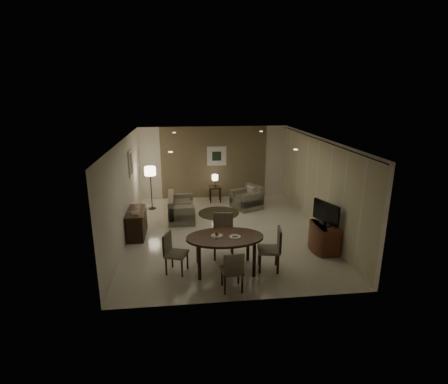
{
  "coord_description": "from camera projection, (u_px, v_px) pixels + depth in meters",
  "views": [
    {
      "loc": [
        -1.11,
        -9.4,
        3.98
      ],
      "look_at": [
        0.0,
        0.2,
        1.15
      ],
      "focal_mm": 28.0,
      "sensor_mm": 36.0,
      "label": 1
    }
  ],
  "objects": [
    {
      "name": "side_table",
      "position": [
        215.0,
        194.0,
        12.88
      ],
      "size": [
        0.45,
        0.45,
        0.57
      ],
      "primitive_type": null,
      "color": "black",
      "rests_on": "floor"
    },
    {
      "name": "armchair",
      "position": [
        247.0,
        197.0,
        12.12
      ],
      "size": [
        1.14,
        1.16,
        0.79
      ],
      "primitive_type": null,
      "rotation": [
        0.0,
        0.0,
        -1.13
      ],
      "color": "gray",
      "rests_on": "floor"
    },
    {
      "name": "telephone",
      "position": [
        135.0,
        213.0,
        9.41
      ],
      "size": [
        0.2,
        0.14,
        0.09
      ],
      "primitive_type": null,
      "color": "white",
      "rests_on": "console_desk"
    },
    {
      "name": "plate_a",
      "position": [
        217.0,
        236.0,
        7.85
      ],
      "size": [
        0.26,
        0.26,
        0.02
      ],
      "primitive_type": "cylinder",
      "color": "white",
      "rests_on": "dining_table"
    },
    {
      "name": "art_left_canvas",
      "position": [
        131.0,
        163.0,
        10.52
      ],
      "size": [
        0.01,
        0.46,
        0.64
      ],
      "primitive_type": "cube",
      "color": "gray",
      "rests_on": "wall_left"
    },
    {
      "name": "table_lamp",
      "position": [
        215.0,
        180.0,
        12.73
      ],
      "size": [
        0.22,
        0.22,
        0.5
      ],
      "primitive_type": null,
      "color": "#FFEAC1",
      "rests_on": "side_table"
    },
    {
      "name": "downlight_nl",
      "position": [
        171.0,
        152.0,
        7.57
      ],
      "size": [
        0.1,
        0.1,
        0.01
      ],
      "primitive_type": "cylinder",
      "color": "white",
      "rests_on": "ceiling"
    },
    {
      "name": "chair_near",
      "position": [
        232.0,
        270.0,
        7.14
      ],
      "size": [
        0.45,
        0.45,
        0.89
      ],
      "primitive_type": null,
      "rotation": [
        0.0,
        0.0,
        3.2
      ],
      "color": "gray",
      "rests_on": "floor"
    },
    {
      "name": "taupe_accent",
      "position": [
        214.0,
        163.0,
        13.14
      ],
      "size": [
        3.96,
        0.03,
        2.7
      ],
      "primitive_type": "cube",
      "color": "#7D6A4E",
      "rests_on": "wall_back"
    },
    {
      "name": "chair_far",
      "position": [
        223.0,
        237.0,
        8.54
      ],
      "size": [
        0.56,
        0.56,
        1.06
      ],
      "primitive_type": null,
      "rotation": [
        0.0,
        0.0,
        -0.09
      ],
      "color": "gray",
      "rests_on": "floor"
    },
    {
      "name": "art_left_frame",
      "position": [
        131.0,
        163.0,
        10.52
      ],
      "size": [
        0.03,
        0.6,
        0.8
      ],
      "primitive_type": "cube",
      "color": "silver",
      "rests_on": "wall_left"
    },
    {
      "name": "tv_cabinet",
      "position": [
        325.0,
        237.0,
        8.93
      ],
      "size": [
        0.48,
        0.9,
        0.7
      ],
      "primitive_type": null,
      "color": "brown",
      "rests_on": "floor"
    },
    {
      "name": "art_back_frame",
      "position": [
        217.0,
        156.0,
        13.06
      ],
      "size": [
        0.72,
        0.03,
        0.72
      ],
      "primitive_type": "cube",
      "color": "silver",
      "rests_on": "wall_back"
    },
    {
      "name": "downlight_nr",
      "position": [
        296.0,
        150.0,
        7.88
      ],
      "size": [
        0.1,
        0.1,
        0.01
      ],
      "primitive_type": "cylinder",
      "color": "white",
      "rests_on": "ceiling"
    },
    {
      "name": "art_back_canvas",
      "position": [
        217.0,
        156.0,
        13.04
      ],
      "size": [
        0.34,
        0.01,
        0.34
      ],
      "primitive_type": "cube",
      "color": "black",
      "rests_on": "wall_back"
    },
    {
      "name": "plate_b",
      "position": [
        235.0,
        237.0,
        7.8
      ],
      "size": [
        0.26,
        0.26,
        0.02
      ],
      "primitive_type": "cylinder",
      "color": "white",
      "rests_on": "dining_table"
    },
    {
      "name": "fruit_apple",
      "position": [
        217.0,
        234.0,
        7.84
      ],
      "size": [
        0.09,
        0.09,
        0.09
      ],
      "primitive_type": "sphere",
      "color": "#C04B15",
      "rests_on": "plate_a"
    },
    {
      "name": "console_desk",
      "position": [
        137.0,
        223.0,
        9.82
      ],
      "size": [
        0.48,
        1.2,
        0.75
      ],
      "primitive_type": null,
      "color": "#472C16",
      "rests_on": "floor"
    },
    {
      "name": "curtain_rod",
      "position": [
        320.0,
        140.0,
        9.75
      ],
      "size": [
        0.03,
        6.8,
        0.03
      ],
      "primitive_type": "cylinder",
      "rotation": [
        1.57,
        0.0,
        0.0
      ],
      "color": "black",
      "rests_on": "wall_right"
    },
    {
      "name": "napkin",
      "position": [
        235.0,
        236.0,
        7.79
      ],
      "size": [
        0.12,
        0.08,
        0.03
      ],
      "primitive_type": "cube",
      "color": "white",
      "rests_on": "plate_b"
    },
    {
      "name": "downlight_fl",
      "position": [
        174.0,
        133.0,
        11.01
      ],
      "size": [
        0.1,
        0.1,
        0.01
      ],
      "primitive_type": "cylinder",
      "color": "white",
      "rests_on": "ceiling"
    },
    {
      "name": "downlight_fr",
      "position": [
        261.0,
        131.0,
        11.31
      ],
      "size": [
        0.1,
        0.1,
        0.01
      ],
      "primitive_type": "cylinder",
      "color": "white",
      "rests_on": "ceiling"
    },
    {
      "name": "round_rug",
      "position": [
        219.0,
        213.0,
        11.72
      ],
      "size": [
        1.36,
        1.36,
        0.01
      ],
      "primitive_type": "cylinder",
      "color": "#3F3B23",
      "rests_on": "floor"
    },
    {
      "name": "chair_right",
      "position": [
        269.0,
        249.0,
        7.93
      ],
      "size": [
        0.56,
        0.56,
        1.0
      ],
      "primitive_type": null,
      "rotation": [
        0.0,
        0.0,
        -1.73
      ],
      "color": "gray",
      "rests_on": "floor"
    },
    {
      "name": "floor_lamp",
      "position": [
        151.0,
        188.0,
        11.95
      ],
      "size": [
        0.38,
        0.38,
        1.49
      ],
      "primitive_type": null,
      "color": "#FFE5B7",
      "rests_on": "floor"
    },
    {
      "name": "flat_tv",
      "position": [
        326.0,
        213.0,
        8.74
      ],
      "size": [
        0.36,
        0.85,
        0.6
      ],
      "primitive_type": null,
      "rotation": [
        0.0,
        0.0,
        0.35
      ],
      "color": "black",
      "rests_on": "tv_cabinet"
    },
    {
      "name": "curtain_wall",
      "position": [
        316.0,
        185.0,
        10.12
      ],
      "size": [
        0.08,
        6.7,
        2.58
      ],
      "primitive_type": null,
      "color": "beige",
      "rests_on": "wall_right"
    },
    {
      "name": "sofa",
      "position": [
        181.0,
        207.0,
        11.19
      ],
      "size": [
        1.64,
        0.84,
        0.76
      ],
      "primitive_type": null,
      "rotation": [
        0.0,
        0.0,
        1.59
      ],
      "color": "gray",
      "rests_on": "floor"
    },
    {
      "name": "chair_left",
      "position": [
        177.0,
        253.0,
        7.81
      ],
      "size": [
        0.57,
        0.57,
        0.93
      ],
      "primitive_type": null,
      "rotation": [
        0.0,
        0.0,
        1.23
      ],
      "color": "gray",
      "rests_on": "floor"
    },
    {
      "name": "room_shell",
      "position": [
        223.0,
        184.0,
        10.2
      ],
      "size": [
        5.5,
        7.0,
        2.7
      ],
      "color": "beige",
      "rests_on": "ground"
    },
    {
      "name": "dining_table",
      "position": [
        225.0,
        253.0,
        7.94
      ],
      "size": [
        1.75,
        1.09,
        0.82
      ],
      "primitive_type": null,
      "color": "#472C16",
      "rests_on": "floor"
    }
  ]
}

